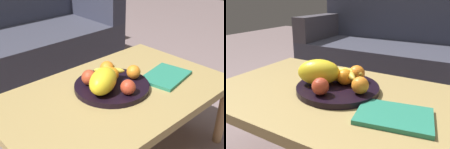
% 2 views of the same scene
% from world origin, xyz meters
% --- Properties ---
extents(coffee_table, '(1.10, 0.69, 0.40)m').
position_xyz_m(coffee_table, '(0.00, 0.00, 0.36)').
color(coffee_table, '#A58B51').
rests_on(coffee_table, ground_plane).
extents(couch, '(1.70, 0.70, 0.90)m').
position_xyz_m(couch, '(-0.03, 1.15, 0.30)').
color(couch, '#393A48').
rests_on(couch, ground_plane).
extents(fruit_bowl, '(0.36, 0.36, 0.03)m').
position_xyz_m(fruit_bowl, '(0.00, 0.03, 0.41)').
color(fruit_bowl, black).
rests_on(fruit_bowl, coffee_table).
extents(melon_large_front, '(0.21, 0.18, 0.11)m').
position_xyz_m(melon_large_front, '(-0.08, -0.00, 0.48)').
color(melon_large_front, yellow).
rests_on(melon_large_front, fruit_bowl).
extents(orange_front, '(0.07, 0.07, 0.07)m').
position_xyz_m(orange_front, '(0.02, 0.05, 0.46)').
color(orange_front, orange).
rests_on(orange_front, fruit_bowl).
extents(orange_left, '(0.07, 0.07, 0.07)m').
position_xyz_m(orange_left, '(0.05, 0.12, 0.46)').
color(orange_left, orange).
rests_on(orange_left, fruit_bowl).
extents(orange_right, '(0.07, 0.07, 0.07)m').
position_xyz_m(orange_right, '(0.12, 0.00, 0.46)').
color(orange_right, orange).
rests_on(orange_right, fruit_bowl).
extents(apple_front, '(0.07, 0.07, 0.07)m').
position_xyz_m(apple_front, '(-0.08, 0.10, 0.46)').
color(apple_front, '#B94227').
rests_on(apple_front, fruit_bowl).
extents(apple_left, '(0.07, 0.07, 0.07)m').
position_xyz_m(apple_left, '(-0.01, -0.09, 0.46)').
color(apple_left, '#BA3E25').
rests_on(apple_left, fruit_bowl).
extents(banana_bunch, '(0.17, 0.13, 0.06)m').
position_xyz_m(banana_bunch, '(0.02, 0.08, 0.46)').
color(banana_bunch, yellow).
rests_on(banana_bunch, fruit_bowl).
extents(magazine, '(0.28, 0.22, 0.02)m').
position_xyz_m(magazine, '(0.28, -0.08, 0.41)').
color(magazine, '#2A8266').
rests_on(magazine, coffee_table).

